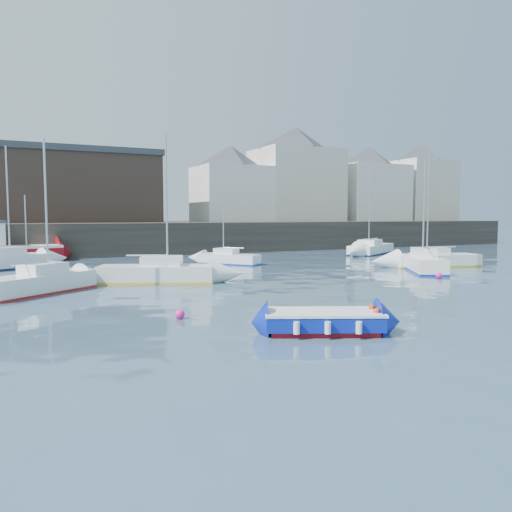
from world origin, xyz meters
name	(u,v)px	position (x,y,z in m)	size (l,w,h in m)	color
water	(413,328)	(0.00, 0.00, 0.00)	(220.00, 220.00, 0.00)	#2D4760
quay_wall	(152,238)	(0.00, 35.00, 1.50)	(90.00, 5.00, 3.00)	#28231E
land_strip	(117,233)	(0.00, 53.00, 1.40)	(90.00, 32.00, 2.80)	#28231E
bldg_east_a	(296,174)	(20.00, 42.00, 8.81)	(13.36, 13.36, 11.80)	beige
bldg_east_b	(369,184)	(31.00, 41.50, 7.87)	(11.88, 11.88, 9.95)	white
bldg_east_c	(420,182)	(40.00, 41.50, 8.37)	(11.14, 11.14, 10.95)	beige
bldg_east_d	(231,184)	(11.00, 41.50, 7.36)	(11.14, 11.14, 8.95)	white
warehouse	(75,187)	(-6.00, 43.00, 6.62)	(16.40, 10.40, 7.60)	#3D2D26
blue_dinghy	(323,321)	(-3.11, 0.66, 0.39)	(4.04, 2.99, 0.71)	maroon
fishing_boat	(2,250)	(-12.79, 31.46, 1.03)	(8.41, 4.16, 5.34)	maroon
sailboat_a	(39,282)	(-10.84, 13.32, 0.52)	(5.61, 4.90, 7.39)	white
sailboat_b	(157,273)	(-4.78, 14.75, 0.53)	(6.61, 4.32, 8.13)	white
sailboat_c	(424,263)	(12.44, 12.23, 0.57)	(4.49, 5.72, 7.39)	white
sailboat_d	(434,260)	(15.63, 14.52, 0.50)	(6.77, 3.54, 8.24)	white
sailboat_f	(229,258)	(2.81, 22.63, 0.44)	(4.19, 4.72, 6.25)	white
sailboat_g	(371,249)	(19.10, 26.02, 0.51)	(7.19, 5.65, 8.94)	white
sailboat_h	(1,262)	(-12.73, 25.84, 0.55)	(6.79, 4.90, 8.45)	white
buoy_near	(180,319)	(-6.56, 4.71, 0.00)	(0.36, 0.36, 0.36)	#FF2488
buoy_mid	(439,278)	(10.71, 9.26, 0.00)	(0.37, 0.37, 0.37)	#FF2488
buoy_far	(124,278)	(-6.10, 17.38, 0.00)	(0.37, 0.37, 0.37)	#FF2488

